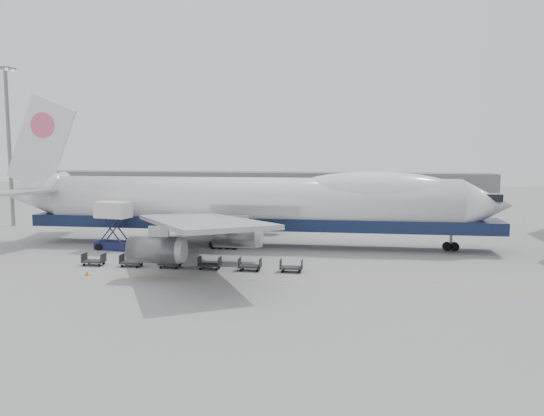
# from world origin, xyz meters

# --- Properties ---
(ground) EXTENTS (260.00, 260.00, 0.00)m
(ground) POSITION_xyz_m (0.00, 0.00, 0.00)
(ground) COLOR gray
(ground) RESTS_ON ground
(apron_line) EXTENTS (60.00, 0.15, 0.01)m
(apron_line) POSITION_xyz_m (0.00, -6.00, 0.01)
(apron_line) COLOR gold
(apron_line) RESTS_ON ground
(hangar) EXTENTS (110.00, 8.00, 7.00)m
(hangar) POSITION_xyz_m (-10.00, 70.00, 3.50)
(hangar) COLOR slate
(hangar) RESTS_ON ground
(floodlight_mast) EXTENTS (2.40, 2.40, 25.43)m
(floodlight_mast) POSITION_xyz_m (-42.00, 24.00, 14.27)
(floodlight_mast) COLOR slate
(floodlight_mast) RESTS_ON ground
(airliner) EXTENTS (67.00, 55.30, 19.98)m
(airliner) POSITION_xyz_m (0.64, 12.00, 5.62)
(airliner) COLOR white
(airliner) RESTS_ON ground
(catering_truck) EXTENTS (4.87, 3.76, 6.00)m
(catering_truck) POSITION_xyz_m (-16.61, 6.95, 3.43)
(catering_truck) COLOR #191C4C
(catering_truck) RESTS_ON ground
(traffic_cone) EXTENTS (0.35, 0.35, 0.52)m
(traffic_cone) POSITION_xyz_m (-13.25, -6.53, 0.25)
(traffic_cone) COLOR #FF5C0D
(traffic_cone) RESTS_ON ground
(dolly_0) EXTENTS (2.30, 1.35, 1.30)m
(dolly_0) POSITION_xyz_m (-14.78, -2.05, 0.53)
(dolly_0) COLOR #2D2D30
(dolly_0) RESTS_ON ground
(dolly_1) EXTENTS (2.30, 1.35, 1.30)m
(dolly_1) POSITION_xyz_m (-10.48, -2.05, 0.53)
(dolly_1) COLOR #2D2D30
(dolly_1) RESTS_ON ground
(dolly_2) EXTENTS (2.30, 1.35, 1.30)m
(dolly_2) POSITION_xyz_m (-6.17, -2.05, 0.53)
(dolly_2) COLOR #2D2D30
(dolly_2) RESTS_ON ground
(dolly_3) EXTENTS (2.30, 1.35, 1.30)m
(dolly_3) POSITION_xyz_m (-1.87, -2.05, 0.53)
(dolly_3) COLOR #2D2D30
(dolly_3) RESTS_ON ground
(dolly_4) EXTENTS (2.30, 1.35, 1.30)m
(dolly_4) POSITION_xyz_m (2.43, -2.05, 0.53)
(dolly_4) COLOR #2D2D30
(dolly_4) RESTS_ON ground
(dolly_5) EXTENTS (2.30, 1.35, 1.30)m
(dolly_5) POSITION_xyz_m (6.73, -2.05, 0.53)
(dolly_5) COLOR #2D2D30
(dolly_5) RESTS_ON ground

